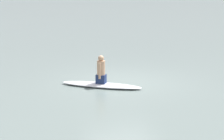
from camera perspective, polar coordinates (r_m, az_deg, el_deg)
name	(u,v)px	position (r m, az deg, el deg)	size (l,w,h in m)	color
ground_plane	(123,82)	(14.36, 1.53, -1.66)	(400.00, 400.00, 0.00)	slate
surfboard	(101,85)	(13.65, -1.56, -2.14)	(2.83, 0.62, 0.13)	white
person_paddler	(101,71)	(13.53, -1.57, -0.09)	(0.41, 0.40, 0.96)	navy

